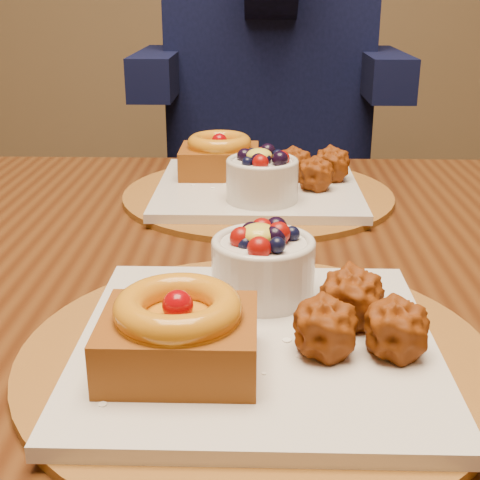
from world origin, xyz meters
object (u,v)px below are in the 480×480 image
Objects in this scene: chair_far at (264,221)px; dining_table at (257,318)px; place_setting_near at (253,327)px; place_setting_far at (256,180)px; diner at (270,3)px.

dining_table is at bearing -83.95° from chair_far.
place_setting_far is at bearing 90.01° from place_setting_near.
dining_table is 1.68× the size of chair_far.
chair_far is 1.02× the size of diner.
dining_table is at bearing -89.18° from place_setting_far.
diner reaches higher than dining_table.
diner is at bearing 88.66° from place_setting_near.
place_setting_near is 1.15m from diner.
place_setting_far is at bearing 90.82° from dining_table.
place_setting_far is at bearing -98.84° from diner.
diner reaches higher than chair_far.
diner is at bearing 88.53° from dining_table.
chair_far is at bearing 88.91° from place_setting_near.
place_setting_near and place_setting_far have the same top height.
diner is (0.03, 1.13, 0.22)m from place_setting_near.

